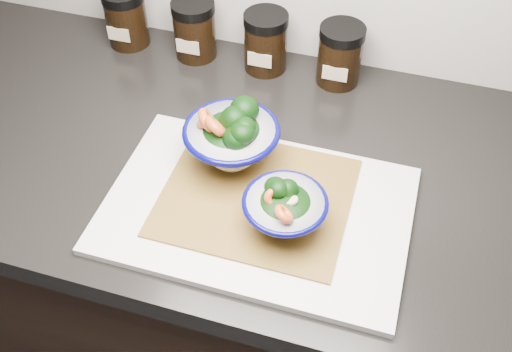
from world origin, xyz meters
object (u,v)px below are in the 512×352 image
(bowl_left, at_px, (232,138))
(spice_jar_c, at_px, (266,42))
(bowl_right, at_px, (284,208))
(spice_jar_d, at_px, (340,55))
(cutting_board, at_px, (257,210))
(spice_jar_a, at_px, (126,17))
(spice_jar_b, at_px, (195,29))

(bowl_left, bearing_deg, spice_jar_c, 95.32)
(bowl_right, relative_size, spice_jar_d, 1.07)
(cutting_board, relative_size, spice_jar_a, 3.98)
(bowl_left, distance_m, spice_jar_b, 0.32)
(bowl_left, xyz_separation_m, spice_jar_a, (-0.31, 0.27, -0.01))
(bowl_right, distance_m, spice_jar_b, 0.46)
(spice_jar_d, bearing_deg, bowl_left, -112.84)
(spice_jar_c, distance_m, spice_jar_d, 0.14)
(bowl_left, distance_m, spice_jar_c, 0.27)
(cutting_board, height_order, spice_jar_b, spice_jar_b)
(bowl_right, relative_size, spice_jar_c, 1.07)
(bowl_left, height_order, spice_jar_a, bowl_left)
(bowl_right, relative_size, spice_jar_b, 1.07)
(cutting_board, bearing_deg, spice_jar_a, 136.76)
(cutting_board, relative_size, spice_jar_b, 3.98)
(bowl_left, relative_size, bowl_right, 1.24)
(spice_jar_a, relative_size, spice_jar_d, 1.00)
(bowl_right, height_order, spice_jar_c, spice_jar_c)
(bowl_left, xyz_separation_m, bowl_right, (0.11, -0.10, -0.01))
(spice_jar_c, height_order, spice_jar_d, same)
(spice_jar_b, bearing_deg, spice_jar_d, 0.00)
(bowl_right, relative_size, spice_jar_a, 1.07)
(spice_jar_b, xyz_separation_m, spice_jar_c, (0.14, 0.00, 0.00))
(spice_jar_c, relative_size, spice_jar_d, 1.00)
(spice_jar_a, height_order, spice_jar_c, same)
(cutting_board, relative_size, bowl_right, 3.70)
(cutting_board, relative_size, bowl_left, 2.99)
(bowl_right, height_order, spice_jar_a, spice_jar_a)
(spice_jar_d, bearing_deg, cutting_board, -98.18)
(spice_jar_c, bearing_deg, spice_jar_a, 180.00)
(spice_jar_b, height_order, spice_jar_d, same)
(cutting_board, bearing_deg, spice_jar_d, 81.82)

